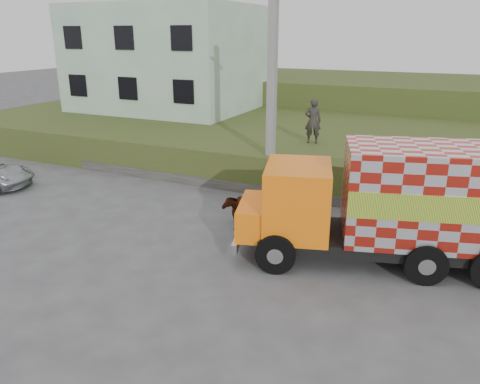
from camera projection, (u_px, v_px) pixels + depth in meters
The scene contains 9 objects.
ground at pixel (245, 240), 14.15m from camera, with size 120.00×120.00×0.00m, color #474749.
embankment at pixel (330, 147), 22.49m from camera, with size 40.00×12.00×1.50m, color #30531B.
embankment_far at pixel (375, 100), 32.55m from camera, with size 40.00×12.00×3.00m, color #30531B.
retaining_strip at pixel (242, 186), 18.48m from camera, with size 16.00×0.50×0.40m, color #595651.
building at pixel (168, 58), 28.22m from camera, with size 10.00×8.00×6.00m, color #B7D7BA.
utility_pole at pixel (272, 87), 17.17m from camera, with size 1.20×0.30×8.00m.
cargo_truck at pixel (391, 204), 12.36m from camera, with size 7.64×4.20×3.25m.
cow at pixel (235, 209), 15.01m from camera, with size 0.65×1.43×1.21m, color #37190D.
pedestrian at pixel (313, 121), 19.61m from camera, with size 0.69×0.45×1.88m, color #2C2927.
Camera 1 is at (5.29, -11.77, 5.97)m, focal length 35.00 mm.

